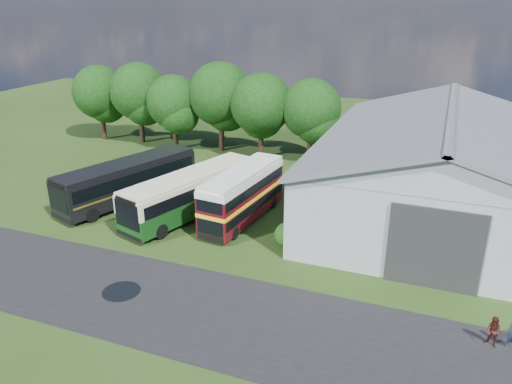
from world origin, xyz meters
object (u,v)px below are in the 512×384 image
at_px(storage_shed, 445,160).
at_px(bus_maroon_double, 243,195).
at_px(bus_dark_single, 128,180).
at_px(bus_green_single, 192,193).
at_px(visitor_b, 494,332).

distance_m(storage_shed, bus_maroon_double, 15.73).
bearing_deg(bus_dark_single, bus_green_single, 13.88).
bearing_deg(storage_shed, bus_maroon_double, -152.15).
xyz_separation_m(bus_maroon_double, visitor_b, (16.95, -9.20, -1.19)).
height_order(bus_maroon_double, bus_dark_single, bus_maroon_double).
relative_size(bus_green_single, visitor_b, 7.84).
distance_m(bus_dark_single, visitor_b, 28.72).
xyz_separation_m(bus_green_single, bus_maroon_double, (4.04, 0.48, 0.19)).
bearing_deg(storage_shed, visitor_b, -79.09).
bearing_deg(bus_dark_single, visitor_b, 0.13).
distance_m(bus_green_single, bus_dark_single, 6.20).
height_order(bus_green_single, bus_maroon_double, bus_maroon_double).
height_order(storage_shed, visitor_b, storage_shed).
distance_m(bus_maroon_double, bus_dark_single, 10.22).
distance_m(bus_green_single, bus_maroon_double, 4.08).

